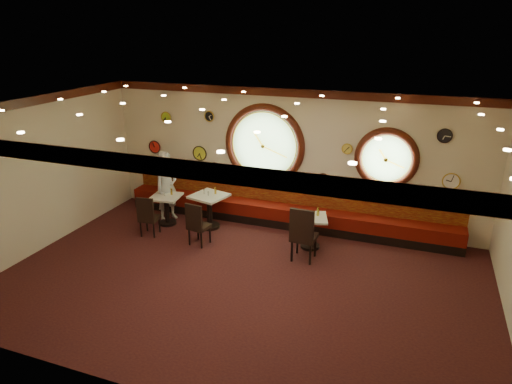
% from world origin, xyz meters
% --- Properties ---
extents(floor, '(9.00, 6.00, 0.00)m').
position_xyz_m(floor, '(0.00, 0.00, 0.00)').
color(floor, '#321015').
rests_on(floor, ground).
extents(ceiling, '(9.00, 6.00, 0.02)m').
position_xyz_m(ceiling, '(0.00, 0.00, 3.20)').
color(ceiling, gold).
rests_on(ceiling, wall_back).
extents(wall_back, '(9.00, 0.02, 3.20)m').
position_xyz_m(wall_back, '(0.00, 3.00, 1.60)').
color(wall_back, beige).
rests_on(wall_back, floor).
extents(wall_front, '(9.00, 0.02, 3.20)m').
position_xyz_m(wall_front, '(0.00, -3.00, 1.60)').
color(wall_front, beige).
rests_on(wall_front, floor).
extents(wall_left, '(0.02, 6.00, 3.20)m').
position_xyz_m(wall_left, '(-4.50, 0.00, 1.60)').
color(wall_left, beige).
rests_on(wall_left, floor).
extents(molding_back, '(9.00, 0.10, 0.18)m').
position_xyz_m(molding_back, '(0.00, 2.95, 3.11)').
color(molding_back, '#3D130B').
rests_on(molding_back, wall_back).
extents(molding_front, '(9.00, 0.10, 0.18)m').
position_xyz_m(molding_front, '(0.00, -2.95, 3.11)').
color(molding_front, '#3D130B').
rests_on(molding_front, wall_back).
extents(molding_left, '(0.10, 6.00, 0.18)m').
position_xyz_m(molding_left, '(-4.45, 0.00, 3.11)').
color(molding_left, '#3D130B').
rests_on(molding_left, wall_back).
extents(banquette_base, '(8.00, 0.55, 0.20)m').
position_xyz_m(banquette_base, '(0.00, 2.72, 0.10)').
color(banquette_base, black).
rests_on(banquette_base, floor).
extents(banquette_seat, '(8.00, 0.55, 0.30)m').
position_xyz_m(banquette_seat, '(0.00, 2.72, 0.35)').
color(banquette_seat, '#590D07').
rests_on(banquette_seat, banquette_base).
extents(banquette_back, '(8.00, 0.10, 0.55)m').
position_xyz_m(banquette_back, '(0.00, 2.94, 0.75)').
color(banquette_back, '#5D0707').
rests_on(banquette_back, wall_back).
extents(porthole_left_glass, '(1.66, 0.02, 1.66)m').
position_xyz_m(porthole_left_glass, '(-0.60, 3.00, 1.85)').
color(porthole_left_glass, '#7BAB67').
rests_on(porthole_left_glass, wall_back).
extents(porthole_left_frame, '(1.98, 0.18, 1.98)m').
position_xyz_m(porthole_left_frame, '(-0.60, 2.98, 1.85)').
color(porthole_left_frame, '#3D130B').
rests_on(porthole_left_frame, wall_back).
extents(porthole_left_ring, '(1.61, 0.03, 1.61)m').
position_xyz_m(porthole_left_ring, '(-0.60, 2.95, 1.85)').
color(porthole_left_ring, gold).
rests_on(porthole_left_ring, wall_back).
extents(porthole_right_glass, '(1.10, 0.02, 1.10)m').
position_xyz_m(porthole_right_glass, '(2.20, 3.00, 1.80)').
color(porthole_right_glass, '#7BAB67').
rests_on(porthole_right_glass, wall_back).
extents(porthole_right_frame, '(1.38, 0.18, 1.38)m').
position_xyz_m(porthole_right_frame, '(2.20, 2.98, 1.80)').
color(porthole_right_frame, '#3D130B').
rests_on(porthole_right_frame, wall_back).
extents(porthole_right_ring, '(1.09, 0.03, 1.09)m').
position_xyz_m(porthole_right_ring, '(2.20, 2.95, 1.80)').
color(porthole_right_ring, gold).
rests_on(porthole_right_ring, wall_back).
extents(wall_clock_0, '(0.36, 0.03, 0.36)m').
position_xyz_m(wall_clock_0, '(-2.30, 2.96, 1.50)').
color(wall_clock_0, yellow).
rests_on(wall_clock_0, wall_back).
extents(wall_clock_1, '(0.24, 0.03, 0.24)m').
position_xyz_m(wall_clock_1, '(0.85, 2.96, 1.20)').
color(wall_clock_1, red).
rests_on(wall_clock_1, wall_back).
extents(wall_clock_2, '(0.28, 0.03, 0.28)m').
position_xyz_m(wall_clock_2, '(3.30, 2.96, 2.40)').
color(wall_clock_2, black).
rests_on(wall_clock_2, wall_back).
extents(wall_clock_3, '(0.20, 0.03, 0.20)m').
position_xyz_m(wall_clock_3, '(-1.90, 2.96, 1.20)').
color(wall_clock_3, silver).
rests_on(wall_clock_3, wall_back).
extents(wall_clock_4, '(0.22, 0.03, 0.22)m').
position_xyz_m(wall_clock_4, '(1.35, 2.96, 1.95)').
color(wall_clock_4, '#E2C94B').
rests_on(wall_clock_4, wall_back).
extents(wall_clock_5, '(0.32, 0.03, 0.32)m').
position_xyz_m(wall_clock_5, '(-3.60, 2.96, 1.55)').
color(wall_clock_5, red).
rests_on(wall_clock_5, wall_back).
extents(wall_clock_6, '(0.34, 0.03, 0.34)m').
position_xyz_m(wall_clock_6, '(3.55, 2.96, 1.45)').
color(wall_clock_6, white).
rests_on(wall_clock_6, wall_back).
extents(wall_clock_7, '(0.26, 0.03, 0.26)m').
position_xyz_m(wall_clock_7, '(-3.20, 2.96, 2.35)').
color(wall_clock_7, '#9FC727').
rests_on(wall_clock_7, wall_back).
extents(wall_clock_8, '(0.24, 0.03, 0.24)m').
position_xyz_m(wall_clock_8, '(-2.00, 2.96, 2.45)').
color(wall_clock_8, black).
rests_on(wall_clock_8, wall_back).
extents(table_a, '(0.74, 0.74, 0.72)m').
position_xyz_m(table_a, '(-2.65, 1.81, 0.46)').
color(table_a, black).
rests_on(table_a, floor).
extents(table_b, '(0.91, 0.91, 0.82)m').
position_xyz_m(table_b, '(-1.60, 1.99, 0.52)').
color(table_b, black).
rests_on(table_b, floor).
extents(table_c, '(0.81, 0.81, 0.72)m').
position_xyz_m(table_c, '(0.88, 1.79, 0.45)').
color(table_c, black).
rests_on(table_c, floor).
extents(chair_a, '(0.45, 0.45, 0.59)m').
position_xyz_m(chair_a, '(-2.69, 1.07, 0.55)').
color(chair_a, black).
rests_on(chair_a, floor).
extents(chair_b, '(0.47, 0.47, 0.61)m').
position_xyz_m(chair_b, '(-1.45, 1.03, 0.56)').
color(chair_b, black).
rests_on(chair_b, floor).
extents(chair_c, '(0.50, 0.50, 0.72)m').
position_xyz_m(chair_c, '(0.87, 1.14, 0.67)').
color(chair_c, black).
rests_on(chair_c, floor).
extents(condiment_a_salt, '(0.03, 0.03, 0.09)m').
position_xyz_m(condiment_a_salt, '(-2.74, 1.85, 0.77)').
color(condiment_a_salt, silver).
rests_on(condiment_a_salt, table_a).
extents(condiment_b_salt, '(0.04, 0.04, 0.11)m').
position_xyz_m(condiment_b_salt, '(-1.74, 2.02, 0.87)').
color(condiment_b_salt, silver).
rests_on(condiment_b_salt, table_b).
extents(condiment_c_salt, '(0.03, 0.03, 0.09)m').
position_xyz_m(condiment_c_salt, '(0.81, 1.82, 0.76)').
color(condiment_c_salt, silver).
rests_on(condiment_c_salt, table_c).
extents(condiment_a_pepper, '(0.03, 0.03, 0.09)m').
position_xyz_m(condiment_a_pepper, '(-2.67, 1.79, 0.76)').
color(condiment_a_pepper, silver).
rests_on(condiment_a_pepper, table_a).
extents(condiment_b_pepper, '(0.03, 0.03, 0.09)m').
position_xyz_m(condiment_b_pepper, '(-1.61, 1.96, 0.86)').
color(condiment_b_pepper, '#BDBCC1').
rests_on(condiment_b_pepper, table_b).
extents(condiment_c_pepper, '(0.04, 0.04, 0.11)m').
position_xyz_m(condiment_c_pepper, '(0.85, 1.77, 0.77)').
color(condiment_c_pepper, silver).
rests_on(condiment_c_pepper, table_c).
extents(condiment_a_bottle, '(0.05, 0.05, 0.15)m').
position_xyz_m(condiment_a_bottle, '(-2.57, 1.93, 0.80)').
color(condiment_a_bottle, gold).
rests_on(condiment_a_bottle, table_a).
extents(condiment_b_bottle, '(0.05, 0.05, 0.16)m').
position_xyz_m(condiment_b_bottle, '(-1.50, 2.12, 0.90)').
color(condiment_b_bottle, gold).
rests_on(condiment_b_bottle, table_b).
extents(condiment_c_bottle, '(0.06, 0.06, 0.18)m').
position_xyz_m(condiment_c_bottle, '(0.99, 1.90, 0.81)').
color(condiment_c_bottle, gold).
rests_on(condiment_c_bottle, table_c).
extents(waiter, '(0.63, 0.74, 1.72)m').
position_xyz_m(waiter, '(-2.77, 2.09, 0.86)').
color(waiter, silver).
rests_on(waiter, floor).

